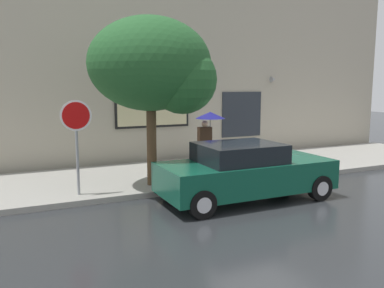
# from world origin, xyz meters

# --- Properties ---
(ground_plane) EXTENTS (60.00, 60.00, 0.00)m
(ground_plane) POSITION_xyz_m (0.00, 0.00, 0.00)
(ground_plane) COLOR #282B2D
(sidewalk) EXTENTS (20.00, 4.00, 0.15)m
(sidewalk) POSITION_xyz_m (0.00, 3.00, 0.07)
(sidewalk) COLOR gray
(sidewalk) RESTS_ON ground
(building_facade) EXTENTS (20.00, 0.67, 7.00)m
(building_facade) POSITION_xyz_m (-0.00, 5.50, 3.49)
(building_facade) COLOR #B2A893
(building_facade) RESTS_ON ground
(parked_car) EXTENTS (4.41, 1.91, 1.45)m
(parked_car) POSITION_xyz_m (-0.52, -0.14, 0.72)
(parked_car) COLOR #0F4C38
(parked_car) RESTS_ON ground
(fire_hydrant) EXTENTS (0.30, 0.44, 0.82)m
(fire_hydrant) POSITION_xyz_m (1.90, 1.76, 0.55)
(fire_hydrant) COLOR white
(fire_hydrant) RESTS_ON sidewalk
(pedestrian_with_umbrella) EXTENTS (1.00, 1.00, 1.84)m
(pedestrian_with_umbrella) POSITION_xyz_m (0.27, 3.39, 1.62)
(pedestrian_with_umbrella) COLOR black
(pedestrian_with_umbrella) RESTS_ON sidewalk
(street_tree) EXTENTS (3.33, 2.83, 4.53)m
(street_tree) POSITION_xyz_m (-2.16, 1.69, 3.34)
(street_tree) COLOR #4C3823
(street_tree) RESTS_ON sidewalk
(stop_sign) EXTENTS (0.76, 0.10, 2.37)m
(stop_sign) POSITION_xyz_m (-4.33, 1.54, 1.82)
(stop_sign) COLOR gray
(stop_sign) RESTS_ON sidewalk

